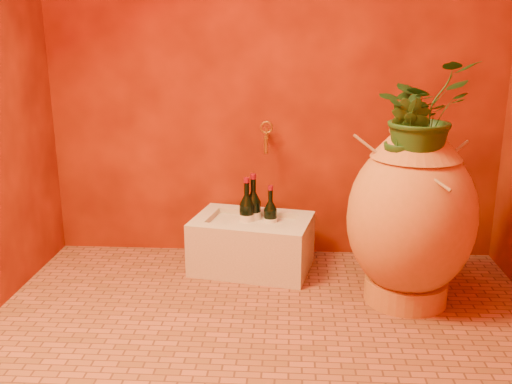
# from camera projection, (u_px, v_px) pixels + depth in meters

# --- Properties ---
(floor) EXTENTS (2.50, 2.50, 0.00)m
(floor) POSITION_uv_depth(u_px,v_px,m) (265.00, 339.00, 2.40)
(floor) COLOR brown
(floor) RESTS_ON ground
(wall_back) EXTENTS (2.50, 0.02, 2.50)m
(wall_back) POSITION_uv_depth(u_px,v_px,m) (274.00, 30.00, 3.02)
(wall_back) COLOR #521004
(wall_back) RESTS_ON ground
(amphora) EXTENTS (0.74, 0.74, 0.85)m
(amphora) POSITION_uv_depth(u_px,v_px,m) (411.00, 217.00, 2.63)
(amphora) COLOR #B96B34
(amphora) RESTS_ON floor
(stone_basin) EXTENTS (0.68, 0.53, 0.29)m
(stone_basin) POSITION_uv_depth(u_px,v_px,m) (252.00, 244.00, 3.08)
(stone_basin) COLOR beige
(stone_basin) RESTS_ON floor
(wine_bottle_a) EXTENTS (0.08, 0.08, 0.34)m
(wine_bottle_a) POSITION_uv_depth(u_px,v_px,m) (247.00, 217.00, 3.08)
(wine_bottle_a) COLOR black
(wine_bottle_a) RESTS_ON stone_basin
(wine_bottle_b) EXTENTS (0.07, 0.07, 0.30)m
(wine_bottle_b) POSITION_uv_depth(u_px,v_px,m) (270.00, 220.00, 3.07)
(wine_bottle_b) COLOR black
(wine_bottle_b) RESTS_ON stone_basin
(wine_bottle_c) EXTENTS (0.09, 0.09, 0.35)m
(wine_bottle_c) POSITION_uv_depth(u_px,v_px,m) (253.00, 214.00, 3.11)
(wine_bottle_c) COLOR black
(wine_bottle_c) RESTS_ON stone_basin
(wall_tap) EXTENTS (0.07, 0.15, 0.16)m
(wall_tap) POSITION_uv_depth(u_px,v_px,m) (266.00, 135.00, 3.09)
(wall_tap) COLOR #A88126
(wall_tap) RESTS_ON wall_back
(plant_main) EXTENTS (0.54, 0.52, 0.46)m
(plant_main) POSITION_uv_depth(u_px,v_px,m) (422.00, 113.00, 2.47)
(plant_main) COLOR #1C4117
(plant_main) RESTS_ON amphora
(plant_side) EXTENTS (0.26, 0.26, 0.37)m
(plant_side) POSITION_uv_depth(u_px,v_px,m) (407.00, 138.00, 2.47)
(plant_side) COLOR #1C4117
(plant_side) RESTS_ON amphora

